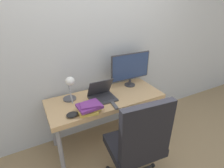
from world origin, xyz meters
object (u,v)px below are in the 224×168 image
at_px(book_stack, 89,108).
at_px(game_controller, 72,115).
at_px(laptop, 102,95).
at_px(monitor, 130,68).
at_px(desk_lamp, 70,87).
at_px(office_chair, 139,141).

distance_m(book_stack, game_controller, 0.19).
bearing_deg(laptop, book_stack, -141.17).
bearing_deg(book_stack, monitor, 25.00).
bearing_deg(desk_lamp, monitor, 5.49).
bearing_deg(office_chair, desk_lamp, 117.96).
bearing_deg(game_controller, laptop, 24.07).
bearing_deg(monitor, laptop, -163.05).
distance_m(monitor, game_controller, 1.03).
bearing_deg(desk_lamp, office_chair, -62.04).
xyz_separation_m(laptop, office_chair, (0.06, -0.72, -0.17)).
height_order(monitor, office_chair, monitor).
bearing_deg(laptop, game_controller, -155.93).
relative_size(laptop, monitor, 0.53).
xyz_separation_m(monitor, desk_lamp, (-0.87, -0.08, -0.05)).
relative_size(desk_lamp, book_stack, 1.30).
distance_m(desk_lamp, game_controller, 0.33).
relative_size(laptop, game_controller, 2.37).
distance_m(desk_lamp, book_stack, 0.33).
bearing_deg(desk_lamp, laptop, -11.15).
distance_m(monitor, desk_lamp, 0.88).
bearing_deg(game_controller, monitor, 20.29).
xyz_separation_m(desk_lamp, game_controller, (-0.07, -0.26, -0.19)).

